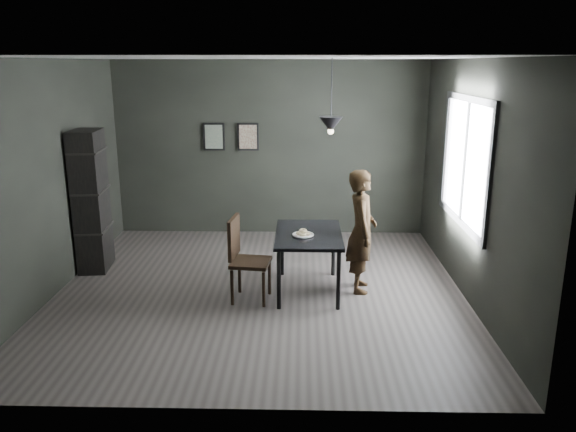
{
  "coord_description": "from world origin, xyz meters",
  "views": [
    {
      "loc": [
        0.51,
        -6.51,
        2.75
      ],
      "look_at": [
        0.35,
        0.05,
        0.95
      ],
      "focal_mm": 35.0,
      "sensor_mm": 36.0,
      "label": 1
    }
  ],
  "objects_px": {
    "cafe_table": "(308,239)",
    "white_plate": "(303,235)",
    "wood_chair": "(243,253)",
    "woman": "(362,231)",
    "shelf_unit": "(91,201)",
    "pendant_lamp": "(331,124)"
  },
  "relations": [
    {
      "from": "white_plate",
      "to": "woman",
      "type": "distance_m",
      "value": 0.73
    },
    {
      "from": "pendant_lamp",
      "to": "shelf_unit",
      "type": "bearing_deg",
      "value": 168.51
    },
    {
      "from": "cafe_table",
      "to": "white_plate",
      "type": "distance_m",
      "value": 0.15
    },
    {
      "from": "woman",
      "to": "wood_chair",
      "type": "height_order",
      "value": "woman"
    },
    {
      "from": "cafe_table",
      "to": "wood_chair",
      "type": "bearing_deg",
      "value": -160.53
    },
    {
      "from": "shelf_unit",
      "to": "white_plate",
      "type": "bearing_deg",
      "value": -22.68
    },
    {
      "from": "woman",
      "to": "wood_chair",
      "type": "xyz_separation_m",
      "value": [
        -1.42,
        -0.33,
        -0.19
      ]
    },
    {
      "from": "cafe_table",
      "to": "wood_chair",
      "type": "relative_size",
      "value": 1.18
    },
    {
      "from": "woman",
      "to": "wood_chair",
      "type": "relative_size",
      "value": 1.51
    },
    {
      "from": "white_plate",
      "to": "pendant_lamp",
      "type": "distance_m",
      "value": 1.35
    },
    {
      "from": "white_plate",
      "to": "wood_chair",
      "type": "height_order",
      "value": "wood_chair"
    },
    {
      "from": "wood_chair",
      "to": "white_plate",
      "type": "bearing_deg",
      "value": 20.2
    },
    {
      "from": "wood_chair",
      "to": "pendant_lamp",
      "type": "xyz_separation_m",
      "value": [
        1.02,
        0.37,
        1.47
      ]
    },
    {
      "from": "woman",
      "to": "shelf_unit",
      "type": "height_order",
      "value": "shelf_unit"
    },
    {
      "from": "white_plate",
      "to": "wood_chair",
      "type": "distance_m",
      "value": 0.75
    },
    {
      "from": "cafe_table",
      "to": "woman",
      "type": "bearing_deg",
      "value": 5.12
    },
    {
      "from": "pendant_lamp",
      "to": "woman",
      "type": "bearing_deg",
      "value": -5.99
    },
    {
      "from": "white_plate",
      "to": "woman",
      "type": "bearing_deg",
      "value": 13.16
    },
    {
      "from": "cafe_table",
      "to": "white_plate",
      "type": "xyz_separation_m",
      "value": [
        -0.07,
        -0.11,
        0.08
      ]
    },
    {
      "from": "white_plate",
      "to": "shelf_unit",
      "type": "relative_size",
      "value": 0.12
    },
    {
      "from": "shelf_unit",
      "to": "pendant_lamp",
      "type": "distance_m",
      "value": 3.42
    },
    {
      "from": "white_plate",
      "to": "woman",
      "type": "xyz_separation_m",
      "value": [
        0.71,
        0.17,
        0.01
      ]
    }
  ]
}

